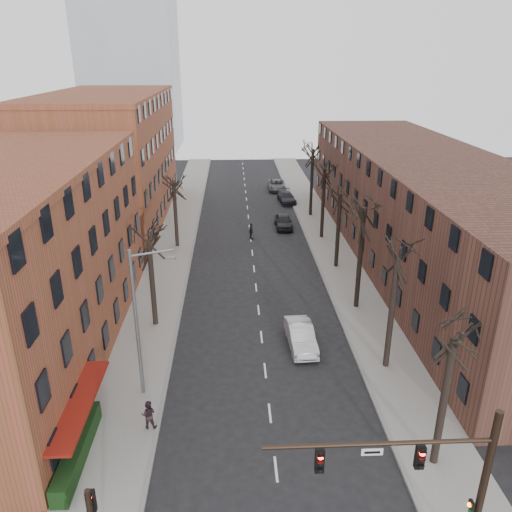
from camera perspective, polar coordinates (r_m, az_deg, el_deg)
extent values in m
cube|color=gray|center=(52.74, -9.28, 1.48)|extent=(4.00, 90.00, 0.15)
cube|color=gray|center=(53.29, 8.07, 1.77)|extent=(4.00, 90.00, 0.15)
cube|color=brown|center=(34.64, -26.69, -1.24)|extent=(12.00, 26.00, 12.00)
cube|color=brown|center=(60.88, -16.41, 10.42)|extent=(12.00, 28.00, 14.00)
cube|color=#502F25|center=(49.39, 18.62, 5.21)|extent=(12.00, 50.00, 10.00)
cube|color=maroon|center=(28.21, -18.76, -19.81)|extent=(1.20, 7.00, 0.15)
cube|color=black|center=(27.11, -19.72, -20.14)|extent=(0.80, 6.00, 1.00)
cylinder|color=black|center=(21.56, 24.41, -23.36)|extent=(0.28, 0.28, 7.20)
cylinder|color=black|center=(18.59, 13.86, -20.11)|extent=(8.00, 0.16, 0.16)
cube|color=black|center=(19.46, 18.22, -20.99)|extent=(0.32, 0.22, 0.95)
cube|color=black|center=(18.62, 7.28, -22.18)|extent=(0.32, 0.22, 0.95)
cube|color=silver|center=(18.77, 13.13, -20.98)|extent=(0.75, 0.04, 0.28)
cube|color=black|center=(21.86, 23.42, -24.63)|extent=(0.12, 0.30, 0.30)
cube|color=black|center=(20.39, -18.35, -25.05)|extent=(0.32, 0.22, 0.95)
cylinder|color=slate|center=(28.29, -13.47, -7.83)|extent=(0.20, 0.20, 9.00)
cylinder|color=slate|center=(26.26, -11.93, 0.33)|extent=(2.39, 0.12, 0.46)
cube|color=slate|center=(26.23, -9.72, -0.24)|extent=(0.50, 0.22, 0.14)
imported|color=#B6B8BE|center=(34.00, 5.14, -9.11)|extent=(1.87, 4.77, 1.54)
imported|color=black|center=(56.83, 3.16, 3.99)|extent=(1.84, 4.54, 1.54)
imported|color=black|center=(66.94, 3.51, 6.71)|extent=(2.41, 5.01, 1.41)
imported|color=#4F5155|center=(73.32, 2.39, 8.10)|extent=(2.60, 5.29, 1.44)
imported|color=black|center=(27.71, -12.19, -17.28)|extent=(0.80, 0.63, 1.61)
imported|color=black|center=(53.03, -0.56, 2.84)|extent=(0.69, 1.13, 1.80)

